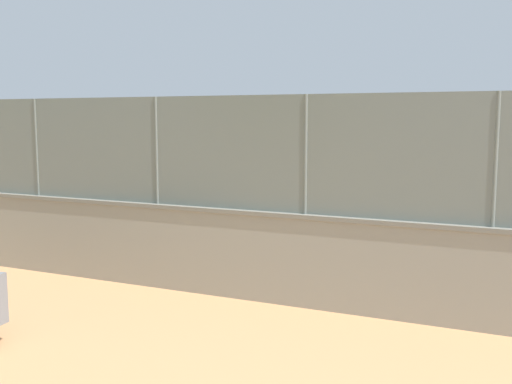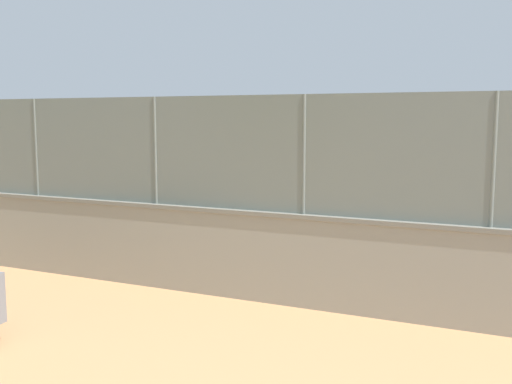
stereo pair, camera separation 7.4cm
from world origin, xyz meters
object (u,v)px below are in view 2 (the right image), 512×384
Objects in this scene: sports_ball at (139,242)px; player_near_wall_returning at (390,185)px; player_foreground_swinging at (156,201)px; player_baseline_waiting at (329,176)px.

player_near_wall_returning is at bearing -116.93° from sports_ball.
player_foreground_swinging is 0.98× the size of player_near_wall_returning.
sports_ball is at bearing 63.07° from player_near_wall_returning.
player_baseline_waiting reaches higher than player_foreground_swinging.
player_foreground_swinging is 9.34× the size of sports_ball.
player_foreground_swinging is 2.51m from sports_ball.
player_foreground_swinging is 9.26m from player_near_wall_returning.
player_baseline_waiting reaches higher than sports_ball.
player_foreground_swinging is at bearing -67.67° from sports_ball.
player_near_wall_returning is 10.66m from sports_ball.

